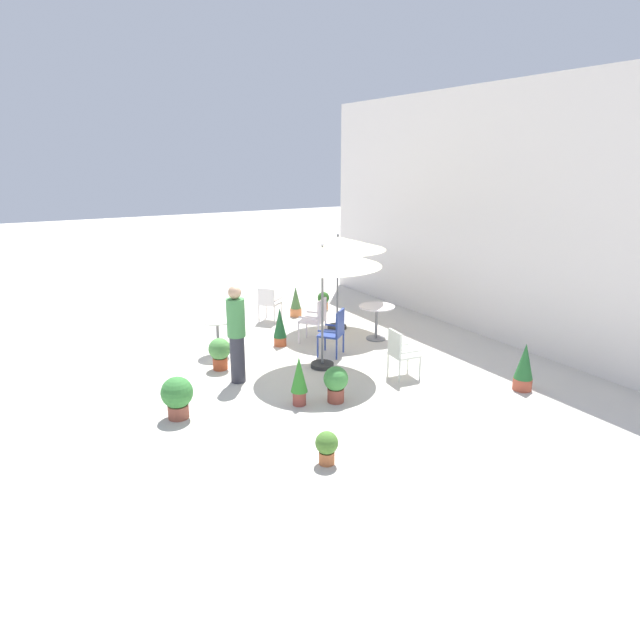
# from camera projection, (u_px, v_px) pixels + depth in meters

# --- Properties ---
(ground_plane) EXTENTS (60.00, 60.00, 0.00)m
(ground_plane) POSITION_uv_depth(u_px,v_px,m) (305.00, 363.00, 10.66)
(ground_plane) COLOR beige
(villa_facade) EXTENTS (11.01, 0.30, 5.33)m
(villa_facade) POSITION_uv_depth(u_px,v_px,m) (480.00, 214.00, 12.04)
(villa_facade) COLOR silver
(villa_facade) RESTS_ON ground
(patio_umbrella_0) EXTENTS (2.17, 2.17, 2.22)m
(patio_umbrella_0) POSITION_uv_depth(u_px,v_px,m) (338.00, 244.00, 12.25)
(patio_umbrella_0) COLOR #2D2D2D
(patio_umbrella_0) RESTS_ON ground
(patio_umbrella_1) EXTENTS (2.16, 2.16, 2.37)m
(patio_umbrella_1) POSITION_uv_depth(u_px,v_px,m) (322.00, 257.00, 9.85)
(patio_umbrella_1) COLOR #2D2D2D
(patio_umbrella_1) RESTS_ON ground
(cafe_table_0) EXTENTS (0.62, 0.62, 0.72)m
(cafe_table_0) POSITION_uv_depth(u_px,v_px,m) (218.00, 331.00, 11.00)
(cafe_table_0) COLOR silver
(cafe_table_0) RESTS_ON ground
(cafe_table_1) EXTENTS (0.78, 0.78, 0.76)m
(cafe_table_1) POSITION_uv_depth(u_px,v_px,m) (377.00, 316.00, 11.92)
(cafe_table_1) COLOR silver
(cafe_table_1) RESTS_ON ground
(patio_chair_0) EXTENTS (0.49, 0.51, 0.90)m
(patio_chair_0) POSITION_uv_depth(u_px,v_px,m) (401.00, 351.00, 9.84)
(patio_chair_0) COLOR silver
(patio_chair_0) RESTS_ON ground
(patio_chair_1) EXTENTS (0.65, 0.65, 0.95)m
(patio_chair_1) POSITION_uv_depth(u_px,v_px,m) (335.00, 330.00, 10.93)
(patio_chair_1) COLOR #2F4594
(patio_chair_1) RESTS_ON ground
(patio_chair_2) EXTENTS (0.63, 0.63, 0.85)m
(patio_chair_2) POSITION_uv_depth(u_px,v_px,m) (269.00, 302.00, 13.23)
(patio_chair_2) COLOR silver
(patio_chair_2) RESTS_ON ground
(patio_chair_3) EXTENTS (0.69, 0.69, 0.97)m
(patio_chair_3) POSITION_uv_depth(u_px,v_px,m) (316.00, 317.00, 11.71)
(patio_chair_3) COLOR white
(patio_chair_3) RESTS_ON ground
(potted_plant_0) EXTENTS (0.27, 0.27, 0.82)m
(potted_plant_0) POSITION_uv_depth(u_px,v_px,m) (299.00, 379.00, 8.74)
(potted_plant_0) COLOR brown
(potted_plant_0) RESTS_ON ground
(potted_plant_1) EXTENTS (0.32, 0.32, 0.84)m
(potted_plant_1) POSITION_uv_depth(u_px,v_px,m) (524.00, 367.00, 9.32)
(potted_plant_1) COLOR #A94B36
(potted_plant_1) RESTS_ON ground
(potted_plant_2) EXTENTS (0.30, 0.30, 0.45)m
(potted_plant_2) POSITION_uv_depth(u_px,v_px,m) (327.00, 446.00, 7.09)
(potted_plant_2) COLOR #B36339
(potted_plant_2) RESTS_ON ground
(potted_plant_3) EXTENTS (0.49, 0.49, 0.67)m
(potted_plant_3) POSITION_uv_depth(u_px,v_px,m) (177.00, 396.00, 8.31)
(potted_plant_3) COLOR brown
(potted_plant_3) RESTS_ON ground
(potted_plant_4) EXTENTS (0.42, 0.42, 0.61)m
(potted_plant_4) POSITION_uv_depth(u_px,v_px,m) (220.00, 352.00, 10.25)
(potted_plant_4) COLOR #B24A29
(potted_plant_4) RESTS_ON ground
(potted_plant_5) EXTENTS (0.31, 0.31, 0.48)m
(potted_plant_5) POSITION_uv_depth(u_px,v_px,m) (323.00, 300.00, 14.35)
(potted_plant_5) COLOR #BF6A3B
(potted_plant_5) RESTS_ON ground
(potted_plant_6) EXTENTS (0.29, 0.29, 0.76)m
(potted_plant_6) POSITION_uv_depth(u_px,v_px,m) (296.00, 302.00, 13.73)
(potted_plant_6) COLOR #CA7344
(potted_plant_6) RESTS_ON ground
(potted_plant_7) EXTENTS (0.41, 0.41, 0.61)m
(potted_plant_7) POSITION_uv_depth(u_px,v_px,m) (336.00, 382.00, 8.88)
(potted_plant_7) COLOR brown
(potted_plant_7) RESTS_ON ground
(potted_plant_8) EXTENTS (0.28, 0.28, 0.83)m
(potted_plant_8) POSITION_uv_depth(u_px,v_px,m) (280.00, 327.00, 11.54)
(potted_plant_8) COLOR #B9532F
(potted_plant_8) RESTS_ON ground
(standing_person) EXTENTS (0.40, 0.40, 1.75)m
(standing_person) POSITION_uv_depth(u_px,v_px,m) (236.00, 333.00, 9.53)
(standing_person) COLOR #33333D
(standing_person) RESTS_ON ground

